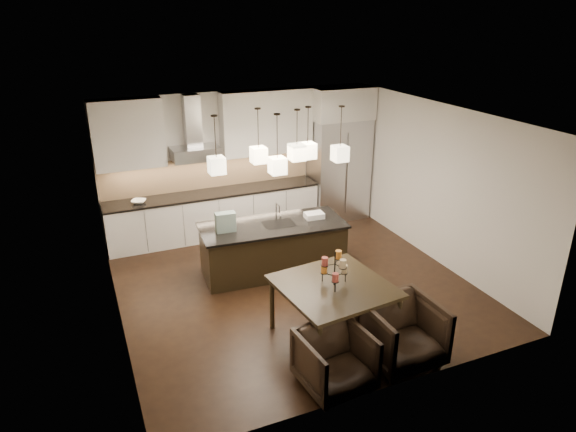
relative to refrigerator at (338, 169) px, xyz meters
name	(u,v)px	position (x,y,z in m)	size (l,w,h in m)	color
floor	(293,284)	(-2.10, -2.38, -1.08)	(5.50, 5.50, 0.02)	black
ceiling	(293,116)	(-2.10, -2.38, 1.73)	(5.50, 5.50, 0.02)	white
wall_back	(238,161)	(-2.10, 0.38, 0.32)	(5.50, 0.02, 2.80)	silver
wall_front	(393,288)	(-2.10, -5.14, 0.32)	(5.50, 0.02, 2.80)	silver
wall_left	(108,234)	(-4.86, -2.38, 0.32)	(0.02, 5.50, 2.80)	silver
wall_right	(437,184)	(0.66, -2.38, 0.32)	(0.02, 5.50, 2.80)	silver
refrigerator	(338,169)	(0.00, 0.00, 0.00)	(1.20, 0.72, 2.15)	#B7B7BA
fridge_panel	(341,103)	(0.00, 0.00, 1.40)	(1.26, 0.72, 0.65)	silver
lower_cabinets	(215,215)	(-2.73, 0.05, -0.64)	(4.21, 0.62, 0.88)	silver
countertop	(214,193)	(-2.73, 0.05, -0.17)	(4.21, 0.66, 0.04)	black
backsplash	(209,172)	(-2.73, 0.35, 0.16)	(4.21, 0.02, 0.63)	#D9B081
upper_cab_left	(128,134)	(-4.20, 0.19, 1.10)	(1.25, 0.35, 1.25)	silver
upper_cab_right	(267,122)	(-1.55, 0.19, 1.10)	(1.86, 0.35, 1.25)	silver
hood_canopy	(196,153)	(-3.03, 0.10, 0.65)	(0.90, 0.52, 0.24)	#B7B7BA
hood_chimney	(192,121)	(-3.03, 0.21, 1.24)	(0.30, 0.28, 0.96)	#B7B7BA
fruit_bowl	(139,202)	(-4.17, 0.00, -0.12)	(0.26, 0.26, 0.06)	silver
island_body	(273,249)	(-2.22, -1.80, -0.66)	(2.38, 0.95, 0.84)	black
island_top	(273,225)	(-2.22, -1.80, -0.22)	(2.45, 1.03, 0.04)	black
faucet	(276,212)	(-2.12, -1.71, -0.02)	(0.10, 0.23, 0.36)	silver
tote_bag	(225,222)	(-3.03, -1.76, -0.04)	(0.32, 0.17, 0.32)	#1C4B37
food_container	(314,215)	(-1.45, -1.82, -0.15)	(0.32, 0.23, 0.10)	silver
dining_table	(333,312)	(-2.19, -3.96, -0.66)	(1.40, 1.40, 0.84)	black
candelabra	(335,269)	(-2.19, -3.96, 0.01)	(0.40, 0.40, 0.49)	black
candle_a	(344,269)	(-2.03, -3.95, -0.04)	(0.09, 0.09, 0.11)	#D4B887
candle_b	(324,269)	(-2.28, -3.84, -0.04)	(0.09, 0.09, 0.11)	orange
candle_c	(335,277)	(-2.25, -4.11, -0.04)	(0.09, 0.09, 0.11)	#AE4238
candle_d	(339,255)	(-2.08, -3.85, 0.14)	(0.09, 0.09, 0.11)	orange
candle_e	(325,261)	(-2.34, -3.96, 0.14)	(0.09, 0.09, 0.11)	#AE4238
candle_f	(343,264)	(-2.15, -4.11, 0.14)	(0.09, 0.09, 0.11)	#D4B887
armchair_left	(335,361)	(-2.62, -4.85, -0.70)	(0.80, 0.82, 0.75)	black
armchair_right	(402,333)	(-1.60, -4.75, -0.65)	(0.90, 0.92, 0.84)	black
pendant_a	(217,165)	(-3.14, -1.83, 0.95)	(0.24, 0.24, 0.26)	#FFEFC0
pendant_b	(259,155)	(-2.35, -1.54, 0.96)	(0.24, 0.24, 0.26)	#FFEFC0
pendant_c	(297,152)	(-1.81, -1.88, 1.03)	(0.24, 0.24, 0.26)	#FFEFC0
pendant_d	(308,151)	(-1.55, -1.72, 0.99)	(0.24, 0.24, 0.26)	#FFEFC0
pendant_e	(340,153)	(-1.03, -1.89, 0.93)	(0.24, 0.24, 0.26)	#FFEFC0
pendant_f	(277,166)	(-2.24, -2.09, 0.91)	(0.24, 0.24, 0.26)	#FFEFC0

